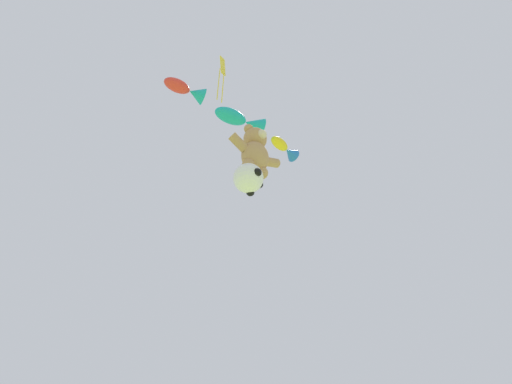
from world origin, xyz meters
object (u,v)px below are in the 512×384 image
at_px(teddy_bear_kite, 255,151).
at_px(fish_kite_teal, 242,121).
at_px(soccer_ball_kite, 249,178).
at_px(fish_kite_crimson, 187,90).
at_px(diamond_kite, 222,72).
at_px(fish_kite_goldfin, 285,148).

height_order(teddy_bear_kite, fish_kite_teal, fish_kite_teal).
distance_m(soccer_ball_kite, fish_kite_teal, 4.60).
relative_size(fish_kite_crimson, diamond_kite, 0.69).
relative_size(fish_kite_teal, diamond_kite, 0.88).
bearing_deg(teddy_bear_kite, fish_kite_crimson, 148.53).
distance_m(fish_kite_crimson, diamond_kite, 2.55).
height_order(fish_kite_goldfin, fish_kite_teal, fish_kite_teal).
bearing_deg(fish_kite_crimson, soccer_ball_kite, -37.46).
height_order(soccer_ball_kite, diamond_kite, diamond_kite).
xyz_separation_m(fish_kite_goldfin, fish_kite_crimson, (-5.05, 0.55, 0.51)).
bearing_deg(fish_kite_goldfin, teddy_bear_kite, -159.58).
height_order(teddy_bear_kite, soccer_ball_kite, teddy_bear_kite).
bearing_deg(diamond_kite, fish_kite_teal, 37.08).
distance_m(fish_kite_goldfin, fish_kite_crimson, 5.11).
distance_m(teddy_bear_kite, fish_kite_teal, 2.95).
xyz_separation_m(soccer_ball_kite, diamond_kite, (-1.86, -0.66, 3.78)).
height_order(teddy_bear_kite, fish_kite_crimson, fish_kite_crimson).
relative_size(soccer_ball_kite, diamond_kite, 0.43).
bearing_deg(fish_kite_goldfin, diamond_kite, -160.33).
distance_m(teddy_bear_kite, diamond_kite, 3.16).
distance_m(soccer_ball_kite, diamond_kite, 4.26).
xyz_separation_m(fish_kite_teal, diamond_kite, (-2.31, -1.75, -0.67)).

